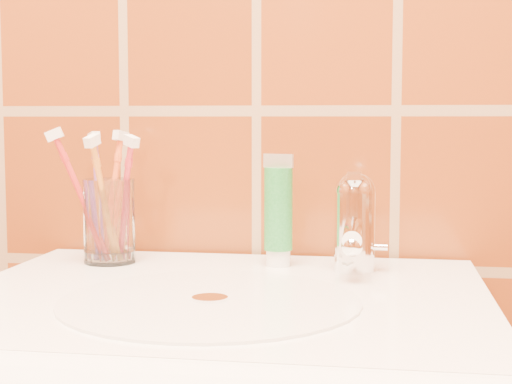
# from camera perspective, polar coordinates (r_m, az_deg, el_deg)

# --- Properties ---
(glass_tumbler) EXTENTS (0.08, 0.08, 0.11)m
(glass_tumbler) POSITION_cam_1_polar(r_m,az_deg,el_deg) (1.00, -10.60, -2.08)
(glass_tumbler) COLOR white
(glass_tumbler) RESTS_ON pedestal_sink
(toothpaste_tube) EXTENTS (0.04, 0.04, 0.14)m
(toothpaste_tube) POSITION_cam_1_polar(r_m,az_deg,el_deg) (0.96, 1.63, -1.60)
(toothpaste_tube) COLOR white
(toothpaste_tube) RESTS_ON pedestal_sink
(faucet) EXTENTS (0.05, 0.11, 0.12)m
(faucet) POSITION_cam_1_polar(r_m,az_deg,el_deg) (0.93, 7.18, -1.94)
(faucet) COLOR white
(faucet) RESTS_ON pedestal_sink
(toothbrush_0) EXTENTS (0.06, 0.12, 0.18)m
(toothbrush_0) POSITION_cam_1_polar(r_m,az_deg,el_deg) (0.98, -10.97, -0.67)
(toothbrush_0) COLOR #C57522
(toothbrush_0) RESTS_ON glass_tumbler
(toothbrush_1) EXTENTS (0.12, 0.11, 0.18)m
(toothbrush_1) POSITION_cam_1_polar(r_m,az_deg,el_deg) (1.00, -12.54, -0.38)
(toothbrush_1) COLOR #AC2525
(toothbrush_1) RESTS_ON glass_tumbler
(toothbrush_2) EXTENTS (0.10, 0.09, 0.17)m
(toothbrush_2) POSITION_cam_1_polar(r_m,az_deg,el_deg) (0.99, -9.60, -0.60)
(toothbrush_2) COLOR #BD2835
(toothbrush_2) RESTS_ON glass_tumbler
(toothbrush_3) EXTENTS (0.07, 0.10, 0.18)m
(toothbrush_3) POSITION_cam_1_polar(r_m,az_deg,el_deg) (1.02, -10.36, -0.31)
(toothbrush_3) COLOR orange
(toothbrush_3) RESTS_ON glass_tumbler
(toothbrush_4) EXTENTS (0.08, 0.09, 0.18)m
(toothbrush_4) POSITION_cam_1_polar(r_m,az_deg,el_deg) (1.01, -11.37, -0.40)
(toothbrush_4) COLOR #894798
(toothbrush_4) RESTS_ON glass_tumbler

